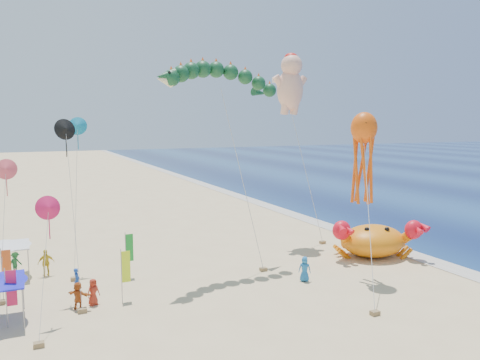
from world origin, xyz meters
name	(u,v)px	position (x,y,z in m)	size (l,w,h in m)	color
ground	(277,271)	(0.00, 0.00, 0.00)	(320.00, 320.00, 0.00)	#D1B784
foam_strip	(403,252)	(12.00, 0.00, 0.01)	(320.00, 320.00, 0.00)	silver
crab_inflatable	(374,240)	(8.86, 0.03, 1.38)	(7.14, 6.07, 3.13)	orange
dragon_kite	(219,82)	(-3.48, 2.33, 13.46)	(10.07, 4.50, 14.57)	#103D20
cherub_kite	(291,82)	(5.19, 7.07, 14.11)	(3.73, 3.26, 16.60)	#F8B397
octopus_kite	(363,151)	(4.71, -3.36, 8.72)	(4.78, 6.76, 11.34)	#EA530C
canopy_white	(4,243)	(-17.68, 6.56, 2.44)	(3.46, 3.46, 2.71)	gray
feather_flags	(72,267)	(-13.87, 0.45, 2.01)	(8.10, 5.45, 3.20)	gray
beachgoers	(96,275)	(-12.29, 2.01, 0.85)	(26.78, 10.86, 1.87)	silver
small_kites	(52,170)	(-14.59, 2.24, 7.75)	(6.04, 12.39, 11.08)	#0E759C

